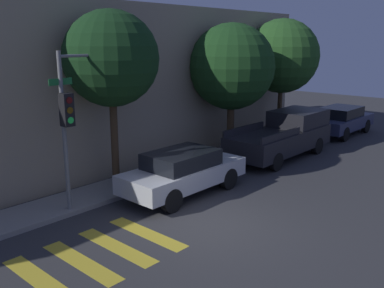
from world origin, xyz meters
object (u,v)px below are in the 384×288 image
object	(u,v)px
traffic_light_pole	(78,102)
tree_far_end	(282,56)
tree_near_corner	(111,59)
tree_midblock	(232,67)
sedan_near_corner	(183,171)
pickup_truck	(284,135)
sedan_middle	(341,120)

from	to	relation	value
traffic_light_pole	tree_far_end	world-z (taller)	tree_far_end
tree_near_corner	tree_midblock	distance (m)	6.32
sedan_near_corner	tree_midblock	world-z (taller)	tree_midblock
tree_near_corner	sedan_near_corner	bearing A→B (deg)	-60.77
pickup_truck	tree_far_end	xyz separation A→B (m)	(2.96, 2.02, 3.15)
pickup_truck	tree_midblock	xyz separation A→B (m)	(-1.12, 2.02, 2.82)
traffic_light_pole	pickup_truck	distance (m)	9.55
pickup_truck	tree_near_corner	xyz separation A→B (m)	(-7.42, 2.02, 3.35)
tree_near_corner	tree_far_end	bearing A→B (deg)	0.00
sedan_near_corner	tree_far_end	distance (m)	10.03
sedan_middle	tree_midblock	world-z (taller)	tree_midblock
sedan_near_corner	tree_midblock	distance (m)	6.30
sedan_near_corner	sedan_middle	bearing A→B (deg)	-0.00
sedan_middle	tree_near_corner	size ratio (longest dim) A/B	0.77
tree_midblock	tree_far_end	xyz separation A→B (m)	(4.08, 0.00, 0.33)
traffic_light_pole	tree_far_end	xyz separation A→B (m)	(12.15, 0.76, 0.90)
sedan_middle	tree_near_corner	distance (m)	13.86
tree_near_corner	tree_far_end	distance (m)	10.38
traffic_light_pole	tree_midblock	bearing A→B (deg)	5.37
traffic_light_pole	sedan_near_corner	distance (m)	3.99
traffic_light_pole	sedan_near_corner	world-z (taller)	traffic_light_pole
pickup_truck	tree_midblock	world-z (taller)	tree_midblock
tree_midblock	tree_near_corner	bearing A→B (deg)	180.00
tree_near_corner	tree_far_end	xyz separation A→B (m)	(10.38, 0.00, -0.20)
tree_near_corner	traffic_light_pole	bearing A→B (deg)	-156.78
traffic_light_pole	sedan_middle	size ratio (longest dim) A/B	1.03
tree_near_corner	tree_midblock	bearing A→B (deg)	0.00
sedan_near_corner	tree_midblock	bearing A→B (deg)	21.40
sedan_middle	tree_far_end	size ratio (longest dim) A/B	0.76
tree_far_end	traffic_light_pole	bearing A→B (deg)	-176.43
tree_midblock	tree_far_end	world-z (taller)	tree_far_end
sedan_near_corner	tree_near_corner	bearing A→B (deg)	119.23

